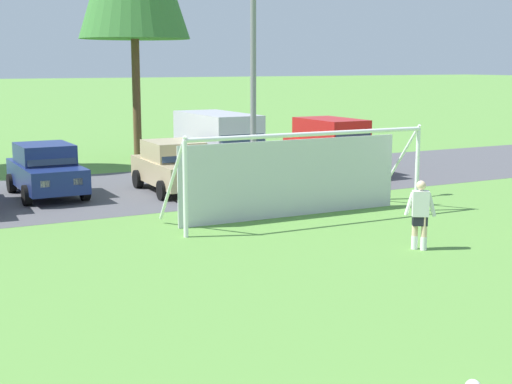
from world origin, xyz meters
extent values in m
plane|color=#598C3D|center=(0.00, 15.00, 0.00)|extent=(400.00, 400.00, 0.00)
cube|color=#4C4C51|center=(0.00, 22.15, 0.00)|extent=(52.00, 8.40, 0.01)
cylinder|color=white|center=(7.05, 14.71, 1.22)|extent=(0.12, 0.12, 2.44)
cylinder|color=white|center=(-0.27, 14.78, 1.22)|extent=(0.12, 0.12, 2.44)
cylinder|color=white|center=(3.39, 14.75, 2.44)|extent=(7.32, 0.19, 0.12)
cylinder|color=white|center=(7.06, 15.61, 1.34)|extent=(0.10, 1.94, 2.46)
cylinder|color=white|center=(-0.26, 15.68, 1.34)|extent=(0.10, 1.94, 2.46)
cube|color=silver|center=(3.40, 15.75, 1.10)|extent=(6.95, 0.11, 2.20)
cylinder|color=beige|center=(4.15, 10.97, 0.40)|extent=(0.14, 0.14, 0.80)
cylinder|color=beige|center=(4.02, 11.15, 0.40)|extent=(0.14, 0.14, 0.80)
cylinder|color=white|center=(4.15, 10.97, 0.16)|extent=(0.15, 0.15, 0.32)
cylinder|color=white|center=(4.02, 11.15, 0.16)|extent=(0.15, 0.15, 0.32)
cube|color=black|center=(4.09, 11.06, 0.72)|extent=(0.40, 0.37, 0.28)
cube|color=silver|center=(4.09, 11.06, 1.10)|extent=(0.45, 0.40, 0.60)
sphere|color=beige|center=(4.09, 11.06, 1.53)|extent=(0.22, 0.22, 0.22)
cylinder|color=silver|center=(4.28, 10.90, 1.08)|extent=(0.24, 0.20, 0.55)
cylinder|color=silver|center=(3.89, 11.23, 1.08)|extent=(0.24, 0.20, 0.55)
cube|color=navy|center=(-2.09, 22.26, 0.70)|extent=(1.82, 4.21, 0.76)
cube|color=navy|center=(-2.09, 22.41, 1.40)|extent=(1.67, 2.11, 0.64)
cube|color=#28384C|center=(-2.08, 21.44, 1.38)|extent=(1.53, 0.32, 0.55)
cube|color=#28384C|center=(-1.25, 22.41, 1.40)|extent=(0.05, 1.79, 0.45)
cube|color=white|center=(-1.58, 20.20, 0.75)|extent=(0.28, 0.08, 0.20)
cube|color=white|center=(-2.57, 20.20, 0.75)|extent=(0.28, 0.08, 0.20)
cube|color=#B21414|center=(-1.60, 24.32, 0.75)|extent=(0.28, 0.08, 0.20)
cube|color=#B21414|center=(-2.59, 24.32, 0.75)|extent=(0.28, 0.08, 0.20)
cylinder|color=black|center=(-1.18, 20.96, 0.32)|extent=(0.24, 0.64, 0.64)
cylinder|color=black|center=(-2.98, 20.95, 0.32)|extent=(0.24, 0.64, 0.64)
cylinder|color=black|center=(-1.19, 23.56, 0.32)|extent=(0.24, 0.64, 0.64)
cylinder|color=black|center=(-2.99, 23.56, 0.32)|extent=(0.24, 0.64, 0.64)
cube|color=tan|center=(1.95, 21.10, 0.70)|extent=(1.91, 4.25, 0.76)
cube|color=tan|center=(1.96, 21.25, 1.40)|extent=(1.71, 2.14, 0.64)
cube|color=#28384C|center=(1.93, 20.28, 1.38)|extent=(1.54, 0.36, 0.55)
cube|color=#28384C|center=(2.80, 21.23, 1.40)|extent=(0.09, 1.79, 0.45)
cube|color=white|center=(2.39, 19.03, 0.75)|extent=(0.28, 0.09, 0.20)
cube|color=white|center=(1.40, 19.06, 0.75)|extent=(0.28, 0.09, 0.20)
cube|color=#B21414|center=(2.51, 23.15, 0.75)|extent=(0.28, 0.09, 0.20)
cube|color=#B21414|center=(1.52, 23.17, 0.75)|extent=(0.28, 0.09, 0.20)
cylinder|color=black|center=(2.82, 19.78, 0.32)|extent=(0.26, 0.65, 0.64)
cylinder|color=black|center=(1.02, 19.82, 0.32)|extent=(0.26, 0.65, 0.64)
cylinder|color=black|center=(2.89, 22.38, 0.32)|extent=(0.26, 0.65, 0.64)
cylinder|color=black|center=(1.09, 22.43, 0.32)|extent=(0.26, 0.65, 0.64)
cube|color=#B2B2BC|center=(4.21, 22.33, 0.87)|extent=(1.97, 4.81, 1.10)
cube|color=#B2B2BC|center=(4.21, 22.53, 1.97)|extent=(1.81, 4.10, 1.10)
cube|color=#28384C|center=(4.21, 20.56, 1.95)|extent=(1.67, 0.47, 0.91)
cube|color=#28384C|center=(5.12, 22.53, 1.97)|extent=(0.05, 3.49, 0.77)
cube|color=white|center=(4.75, 19.97, 0.92)|extent=(0.28, 0.08, 0.20)
cube|color=white|center=(3.68, 19.97, 0.92)|extent=(0.28, 0.08, 0.20)
cube|color=#B21414|center=(4.74, 24.69, 0.92)|extent=(0.28, 0.08, 0.20)
cube|color=#B21414|center=(3.66, 24.69, 0.92)|extent=(0.28, 0.08, 0.20)
cylinder|color=black|center=(5.19, 20.84, 0.32)|extent=(0.24, 0.64, 0.64)
cylinder|color=black|center=(3.23, 20.84, 0.32)|extent=(0.24, 0.64, 0.64)
cylinder|color=black|center=(5.18, 23.82, 0.32)|extent=(0.24, 0.64, 0.64)
cylinder|color=black|center=(3.22, 23.81, 0.32)|extent=(0.24, 0.64, 0.64)
cube|color=red|center=(9.06, 22.11, 0.82)|extent=(1.97, 4.63, 1.00)
cube|color=red|center=(9.05, 22.31, 1.74)|extent=(1.79, 3.03, 0.84)
cube|color=#28384C|center=(9.08, 20.89, 1.72)|extent=(1.62, 0.40, 0.71)
cube|color=#28384C|center=(9.94, 22.32, 1.74)|extent=(0.08, 2.55, 0.59)
cube|color=white|center=(9.61, 19.86, 0.87)|extent=(0.28, 0.08, 0.20)
cube|color=white|center=(8.57, 19.84, 0.87)|extent=(0.28, 0.08, 0.20)
cube|color=#B21414|center=(9.55, 24.38, 0.87)|extent=(0.28, 0.08, 0.20)
cube|color=#B21414|center=(8.50, 24.36, 0.87)|extent=(0.28, 0.08, 0.20)
cylinder|color=black|center=(10.03, 20.70, 0.32)|extent=(0.25, 0.64, 0.64)
cylinder|color=black|center=(8.13, 20.67, 0.32)|extent=(0.25, 0.64, 0.64)
cylinder|color=black|center=(9.99, 23.55, 0.32)|extent=(0.25, 0.64, 0.64)
cylinder|color=black|center=(8.09, 23.52, 0.32)|extent=(0.25, 0.64, 0.64)
cylinder|color=brown|center=(3.51, 29.49, 2.68)|extent=(0.36, 0.36, 5.36)
cylinder|color=slate|center=(3.39, 18.11, 3.45)|extent=(0.18, 0.18, 6.89)
cylinder|color=slate|center=(3.39, 18.11, 0.15)|extent=(0.32, 0.32, 0.30)
camera|label=1|loc=(-7.15, -1.99, 4.32)|focal=51.65mm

